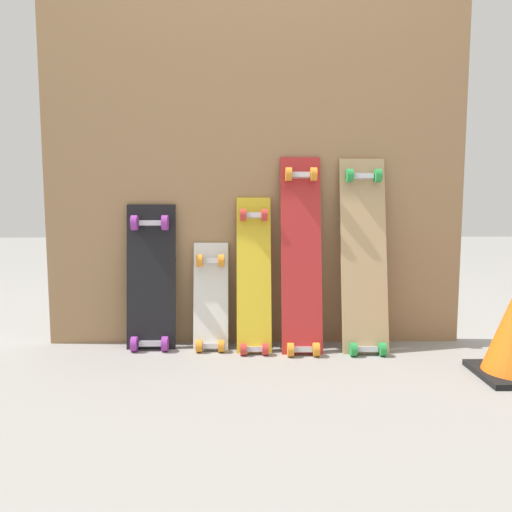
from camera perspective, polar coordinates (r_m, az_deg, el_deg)
The scene contains 7 objects.
ground_plane at distance 2.70m, azimuth -0.04°, elevation -9.21°, with size 12.00×12.00×0.00m, color gray.
plywood_wall_panel at distance 2.67m, azimuth -0.07°, elevation 10.55°, with size 2.01×0.04×1.84m, color #99724C.
skateboard_black at distance 2.65m, azimuth -10.84°, elevation -2.77°, with size 0.23×0.18×0.74m.
skateboard_white at distance 2.62m, azimuth -4.71°, elevation -4.90°, with size 0.16×0.19×0.57m.
skateboard_yellow at distance 2.57m, azimuth -0.22°, elevation -2.68°, with size 0.16×0.24×0.78m.
skateboard_red at distance 2.56m, azimuth 4.73°, elevation -0.55°, with size 0.19×0.27×0.97m.
skateboard_natural at distance 2.61m, azimuth 11.14°, elevation -0.60°, with size 0.21×0.27×0.96m.
Camera 1 is at (-0.06, -2.59, 0.75)m, focal length 38.59 mm.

